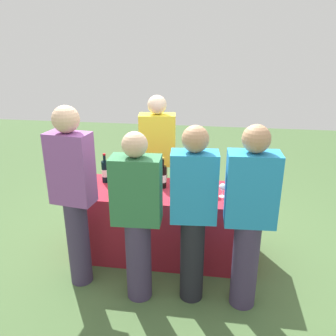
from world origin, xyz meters
TOP-DOWN VIEW (x-y plane):
  - ground_plane at (0.00, 0.00)m, footprint 12.00×12.00m
  - tasting_table at (0.00, 0.00)m, footprint 1.84×0.69m
  - wine_bottle_0 at (-0.71, 0.14)m, footprint 0.08×0.08m
  - wine_bottle_1 at (-0.53, 0.16)m, footprint 0.08×0.08m
  - wine_bottle_2 at (-0.35, 0.11)m, footprint 0.08×0.08m
  - wine_bottle_3 at (-0.23, 0.17)m, footprint 0.07×0.07m
  - wine_bottle_4 at (-0.07, 0.07)m, footprint 0.08×0.08m
  - wine_bottle_5 at (0.08, 0.14)m, footprint 0.07×0.07m
  - wine_bottle_6 at (0.68, 0.12)m, footprint 0.07×0.07m
  - wine_glass_0 at (-0.53, -0.18)m, footprint 0.06×0.06m
  - wine_glass_1 at (0.20, -0.09)m, footprint 0.07×0.07m
  - wine_glass_2 at (0.46, -0.06)m, footprint 0.07×0.07m
  - wine_glass_3 at (0.56, -0.07)m, footprint 0.07×0.07m
  - server_pouring at (-0.22, 0.65)m, footprint 0.45×0.29m
  - guest_0 at (-0.77, -0.58)m, footprint 0.41×0.26m
  - guest_1 at (-0.16, -0.70)m, footprint 0.42×0.24m
  - guest_2 at (0.31, -0.65)m, footprint 0.40×0.24m
  - guest_3 at (0.77, -0.67)m, footprint 0.42×0.24m

SIDE VIEW (x-z plane):
  - ground_plane at x=0.00m, z-range 0.00..0.00m
  - tasting_table at x=0.00m, z-range 0.00..0.76m
  - guest_1 at x=-0.16m, z-range 0.06..1.62m
  - wine_glass_0 at x=-0.53m, z-range 0.79..0.92m
  - wine_glass_2 at x=0.46m, z-range 0.79..0.92m
  - wine_glass_3 at x=0.56m, z-range 0.79..0.93m
  - wine_glass_1 at x=0.20m, z-range 0.79..0.94m
  - wine_bottle_5 at x=0.08m, z-range 0.72..1.02m
  - wine_bottle_3 at x=-0.23m, z-range 0.72..1.02m
  - wine_bottle_1 at x=-0.53m, z-range 0.72..1.03m
  - wine_bottle_6 at x=0.68m, z-range 0.72..1.04m
  - guest_2 at x=0.31m, z-range 0.07..1.69m
  - wine_bottle_2 at x=-0.35m, z-range 0.72..1.05m
  - server_pouring at x=-0.22m, z-range 0.06..1.70m
  - wine_bottle_0 at x=-0.71m, z-range 0.72..1.05m
  - wine_bottle_4 at x=-0.07m, z-range 0.72..1.05m
  - guest_3 at x=0.77m, z-range 0.07..1.71m
  - guest_0 at x=-0.77m, z-range 0.09..1.82m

